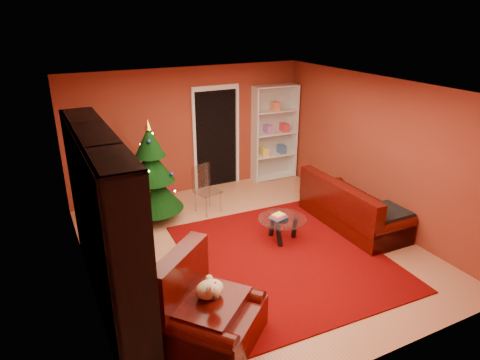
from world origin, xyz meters
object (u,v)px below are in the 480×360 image
gift_box_green (156,209)px  dog (209,289)px  media_unit (105,222)px  gift_box_teal (127,223)px  gift_box_red (169,192)px  acrylic_chair (208,192)px  white_bookshelf (274,133)px  sofa (354,202)px  armchair (212,308)px  coffee_table (282,229)px  christmas_tree (152,173)px  rug (285,256)px

gift_box_green → dog: dog is taller
dog → media_unit: bearing=86.0°
gift_box_teal → gift_box_red: (1.13, 1.11, -0.05)m
dog → acrylic_chair: size_ratio=0.49×
media_unit → gift_box_red: (1.72, 2.95, -1.05)m
gift_box_teal → media_unit: bearing=-107.9°
white_bookshelf → sofa: white_bookshelf is taller
gift_box_green → armchair: bearing=-95.5°
sofa → coffee_table: size_ratio=2.54×
dog → gift_box_green: bearing=44.1°
gift_box_red → coffee_table: 2.84m
armchair → gift_box_green: bearing=44.2°
christmas_tree → sofa: size_ratio=0.93×
armchair → acrylic_chair: 3.48m
white_bookshelf → gift_box_red: bearing=-177.8°
media_unit → sofa: size_ratio=1.46×
gift_box_red → armchair: (-0.84, -4.24, 0.33)m
media_unit → white_bookshelf: 5.14m
rug → gift_box_teal: 2.83m
rug → christmas_tree: (-1.46, 2.18, 0.91)m
gift_box_teal → armchair: 3.15m
christmas_tree → rug: bearing=-56.2°
armchair → sofa: sofa is taller
sofa → gift_box_red: bearing=44.3°
gift_box_green → white_bookshelf: (3.00, 0.72, 0.94)m
rug → gift_box_teal: (-2.03, 1.97, 0.15)m
coffee_table → rug: bearing=-116.0°
media_unit → christmas_tree: (1.16, 2.05, -0.23)m
rug → acrylic_chair: size_ratio=4.13×
coffee_table → gift_box_red: bearing=113.4°
gift_box_green → media_unit: bearing=-119.0°
rug → media_unit: (-2.62, 0.13, 1.14)m
christmas_tree → gift_box_teal: christmas_tree is taller
media_unit → armchair: 1.72m
media_unit → christmas_tree: 2.37m
gift_box_red → media_unit: bearing=-120.3°
gift_box_teal → armchair: size_ratio=0.28×
media_unit → gift_box_red: 3.58m
rug → coffee_table: size_ratio=4.18×
gift_box_teal → coffee_table: size_ratio=0.38×
gift_box_red → acrylic_chair: acrylic_chair is taller
rug → gift_box_green: gift_box_green is taller
christmas_tree → coffee_table: size_ratio=2.35×
gift_box_red → white_bookshelf: white_bookshelf is taller
media_unit → dog: (0.89, -1.21, -0.50)m
christmas_tree → gift_box_teal: 0.98m
dog → coffee_table: bearing=-1.8°
acrylic_chair → white_bookshelf: bearing=10.0°
coffee_table → christmas_tree: bearing=134.6°
rug → armchair: (-1.73, -1.16, 0.43)m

